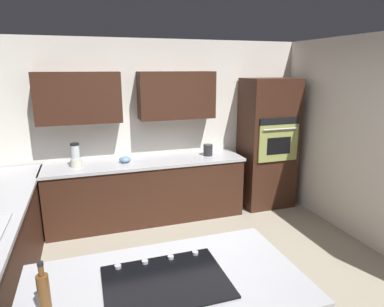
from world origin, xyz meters
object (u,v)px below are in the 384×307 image
object	(u,v)px
mixing_bowl	(125,159)
oil_bottle	(44,293)
cooktop	(166,281)
blender	(76,157)
wall_oven	(267,144)
kettle	(208,150)

from	to	relation	value
mixing_bowl	oil_bottle	size ratio (longest dim) A/B	0.51
cooktop	oil_bottle	xyz separation A→B (m)	(0.68, 0.07, 0.12)
blender	cooktop	bearing A→B (deg)	101.12
wall_oven	mixing_bowl	xyz separation A→B (m)	(2.25, -0.04, -0.08)
blender	mixing_bowl	xyz separation A→B (m)	(-0.65, -0.00, -0.09)
mixing_bowl	oil_bottle	xyz separation A→B (m)	(0.78, 2.88, 0.08)
wall_oven	oil_bottle	bearing A→B (deg)	43.17
cooktop	oil_bottle	distance (m)	0.70
blender	oil_bottle	distance (m)	2.88
cooktop	mixing_bowl	xyz separation A→B (m)	(-0.10, -2.81, 0.04)
mixing_bowl	kettle	size ratio (longest dim) A/B	0.95
wall_oven	blender	world-z (taller)	wall_oven
mixing_bowl	kettle	xyz separation A→B (m)	(-1.25, 0.00, 0.04)
wall_oven	cooktop	distance (m)	3.64
wall_oven	kettle	distance (m)	1.00
mixing_bowl	oil_bottle	bearing A→B (deg)	74.83
mixing_bowl	kettle	bearing A→B (deg)	180.00
kettle	cooktop	bearing A→B (deg)	64.40
mixing_bowl	wall_oven	bearing A→B (deg)	179.07
cooktop	mixing_bowl	size ratio (longest dim) A/B	4.66
blender	kettle	world-z (taller)	blender
wall_oven	oil_bottle	size ratio (longest dim) A/B	6.44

